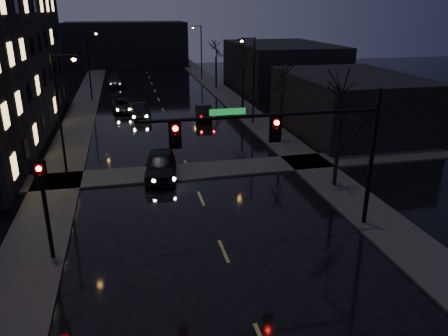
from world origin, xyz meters
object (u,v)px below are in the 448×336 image
oncoming_car_a (161,165)px  oncoming_car_b (139,111)px  lead_car (203,112)px  oncoming_car_d (115,80)px  oncoming_car_c (123,105)px

oncoming_car_a → oncoming_car_b: oncoming_car_a is taller
oncoming_car_a → lead_car: size_ratio=1.10×
oncoming_car_a → oncoming_car_d: size_ratio=0.93×
oncoming_car_d → oncoming_car_c: bearing=-84.4°
oncoming_car_d → lead_car: bearing=-66.8°
lead_car → oncoming_car_a: bearing=77.3°
oncoming_car_c → oncoming_car_d: oncoming_car_d is taller
oncoming_car_a → oncoming_car_c: size_ratio=1.02×
oncoming_car_c → lead_car: bearing=-40.2°
lead_car → oncoming_car_c: bearing=-27.5°
oncoming_car_c → oncoming_car_b: bearing=-71.1°
oncoming_car_d → oncoming_car_a: bearing=-82.9°
oncoming_car_a → oncoming_car_d: (-3.20, 37.69, -0.07)m
oncoming_car_a → oncoming_car_d: 37.82m
lead_car → oncoming_car_b: bearing=-10.4°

